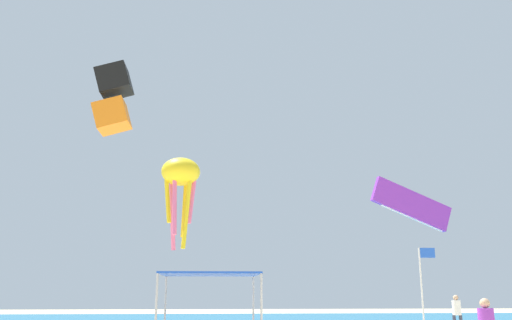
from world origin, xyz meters
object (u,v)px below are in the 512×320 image
Objects in this scene: person_leftmost at (457,310)px; kite_octopus_yellow at (181,177)px; kite_box_black at (113,99)px; kite_parafoil_purple at (412,205)px; banner_flag at (424,289)px; canopy_tent at (210,277)px.

person_leftmost is 0.38× the size of kite_octopus_yellow.
kite_box_black is at bearing -149.54° from person_leftmost.
kite_box_black is 26.04m from kite_parafoil_purple.
banner_flag is 14.09m from kite_box_black.
kite_octopus_yellow is 19.35m from kite_parafoil_purple.
kite_parafoil_purple is at bearing -45.73° from kite_box_black.
kite_parafoil_purple is (14.86, 20.86, 5.87)m from canopy_tent.
person_leftmost is (13.04, 10.53, -1.40)m from canopy_tent.
banner_flag is at bearing -112.41° from person_leftmost.
kite_box_black is (-17.16, -7.44, 8.65)m from person_leftmost.
kite_octopus_yellow is (-14.79, 0.42, 7.08)m from person_leftmost.
canopy_tent is 12.45m from kite_octopus_yellow.
person_leftmost is 12.77m from kite_parafoil_purple.
kite_box_black is 0.59× the size of kite_octopus_yellow.
canopy_tent is at bearing -134.06° from person_leftmost.
canopy_tent is at bearing -174.50° from banner_flag.
kite_parafoil_purple is (16.61, 9.91, 0.19)m from kite_octopus_yellow.
kite_box_black is at bearing 64.00° from kite_octopus_yellow.
kite_box_black reaches higher than banner_flag.
banner_flag is at bearing 122.95° from kite_octopus_yellow.
kite_parafoil_purple reaches higher than banner_flag.
banner_flag reaches higher than person_leftmost.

